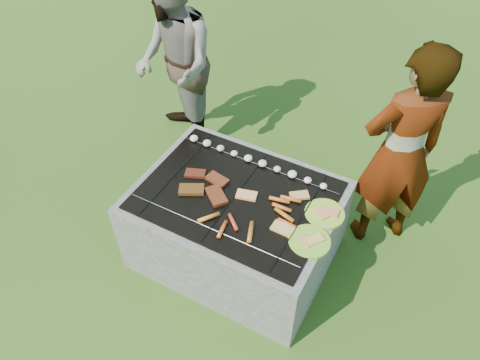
# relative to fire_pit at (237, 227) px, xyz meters

# --- Properties ---
(lawn) EXTENTS (60.00, 60.00, 0.00)m
(lawn) POSITION_rel_fire_pit_xyz_m (0.00, 0.00, -0.28)
(lawn) COLOR #284812
(lawn) RESTS_ON ground
(fire_pit) EXTENTS (1.30, 1.00, 0.62)m
(fire_pit) POSITION_rel_fire_pit_xyz_m (0.00, 0.00, 0.00)
(fire_pit) COLOR #A1998F
(fire_pit) RESTS_ON ground
(mushrooms) EXTENTS (1.05, 0.06, 0.04)m
(mushrooms) POSITION_rel_fire_pit_xyz_m (-0.06, 0.32, 0.35)
(mushrooms) COLOR white
(mushrooms) RESTS_ON fire_pit
(pork_slabs) EXTENTS (0.40, 0.29, 0.03)m
(pork_slabs) POSITION_rel_fire_pit_xyz_m (-0.20, -0.04, 0.34)
(pork_slabs) COLOR maroon
(pork_slabs) RESTS_ON fire_pit
(sausages) EXTENTS (0.55, 0.51, 0.03)m
(sausages) POSITION_rel_fire_pit_xyz_m (0.22, -0.11, 0.34)
(sausages) COLOR orange
(sausages) RESTS_ON fire_pit
(bread_on_grate) EXTENTS (0.46, 0.40, 0.02)m
(bread_on_grate) POSITION_rel_fire_pit_xyz_m (0.26, 0.01, 0.34)
(bread_on_grate) COLOR #FBC380
(bread_on_grate) RESTS_ON fire_pit
(plate_far) EXTENTS (0.28, 0.28, 0.03)m
(plate_far) POSITION_rel_fire_pit_xyz_m (0.56, 0.12, 0.33)
(plate_far) COLOR yellow
(plate_far) RESTS_ON fire_pit
(plate_near) EXTENTS (0.26, 0.26, 0.03)m
(plate_near) POSITION_rel_fire_pit_xyz_m (0.56, -0.12, 0.33)
(plate_near) COLOR #ADD733
(plate_near) RESTS_ON fire_pit
(cook) EXTENTS (0.69, 0.66, 1.58)m
(cook) POSITION_rel_fire_pit_xyz_m (0.84, 0.68, 0.51)
(cook) COLOR gray
(cook) RESTS_ON ground
(bystander) EXTENTS (0.99, 0.98, 1.61)m
(bystander) POSITION_rel_fire_pit_xyz_m (-1.04, 0.86, 0.52)
(bystander) COLOR gray
(bystander) RESTS_ON ground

